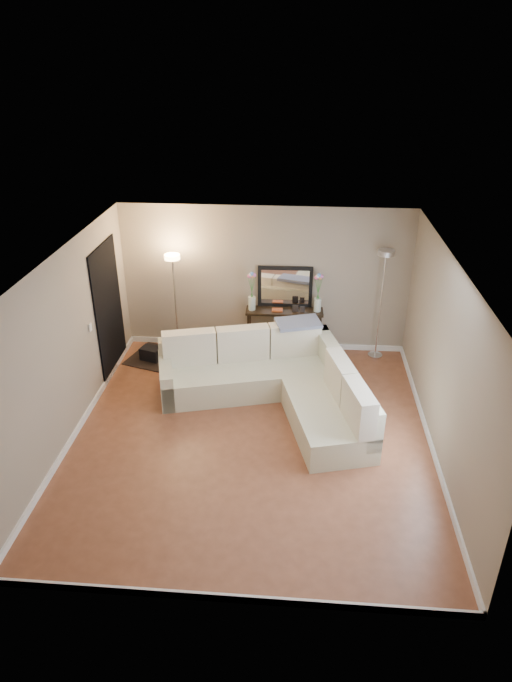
# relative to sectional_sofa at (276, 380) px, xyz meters

# --- Properties ---
(floor) EXTENTS (5.00, 5.50, 0.01)m
(floor) POSITION_rel_sectional_sofa_xyz_m (-0.30, -0.94, -0.37)
(floor) COLOR brown
(floor) RESTS_ON ground
(ceiling) EXTENTS (5.00, 5.50, 0.01)m
(ceiling) POSITION_rel_sectional_sofa_xyz_m (-0.30, -0.94, 2.24)
(ceiling) COLOR white
(ceiling) RESTS_ON ground
(wall_back) EXTENTS (5.00, 0.02, 2.60)m
(wall_back) POSITION_rel_sectional_sofa_xyz_m (-0.30, 1.82, 0.94)
(wall_back) COLOR gray
(wall_back) RESTS_ON ground
(wall_front) EXTENTS (5.00, 0.02, 2.60)m
(wall_front) POSITION_rel_sectional_sofa_xyz_m (-0.30, -3.70, 0.94)
(wall_front) COLOR gray
(wall_front) RESTS_ON ground
(wall_left) EXTENTS (0.02, 5.50, 2.60)m
(wall_left) POSITION_rel_sectional_sofa_xyz_m (-2.81, -0.94, 0.94)
(wall_left) COLOR gray
(wall_left) RESTS_ON ground
(wall_right) EXTENTS (0.02, 5.50, 2.60)m
(wall_right) POSITION_rel_sectional_sofa_xyz_m (2.21, -0.94, 0.94)
(wall_right) COLOR gray
(wall_right) RESTS_ON ground
(baseboard_back) EXTENTS (5.00, 0.03, 0.10)m
(baseboard_back) POSITION_rel_sectional_sofa_xyz_m (-0.30, 1.80, -0.31)
(baseboard_back) COLOR white
(baseboard_back) RESTS_ON ground
(baseboard_front) EXTENTS (5.00, 0.03, 0.10)m
(baseboard_front) POSITION_rel_sectional_sofa_xyz_m (-0.30, -3.67, -0.31)
(baseboard_front) COLOR white
(baseboard_front) RESTS_ON ground
(baseboard_left) EXTENTS (0.03, 5.50, 0.10)m
(baseboard_left) POSITION_rel_sectional_sofa_xyz_m (-2.79, -0.94, -0.31)
(baseboard_left) COLOR white
(baseboard_left) RESTS_ON ground
(baseboard_right) EXTENTS (0.03, 5.50, 0.10)m
(baseboard_right) POSITION_rel_sectional_sofa_xyz_m (2.18, -0.94, -0.31)
(baseboard_right) COLOR white
(baseboard_right) RESTS_ON ground
(doorway) EXTENTS (0.02, 1.20, 2.20)m
(doorway) POSITION_rel_sectional_sofa_xyz_m (-2.78, 0.76, 0.74)
(doorway) COLOR black
(doorway) RESTS_ON ground
(switch_plate) EXTENTS (0.02, 0.08, 0.12)m
(switch_plate) POSITION_rel_sectional_sofa_xyz_m (-2.78, -0.09, 0.84)
(switch_plate) COLOR white
(switch_plate) RESTS_ON ground
(sectional_sofa) EXTENTS (3.37, 2.82, 0.98)m
(sectional_sofa) POSITION_rel_sectional_sofa_xyz_m (0.00, 0.00, 0.00)
(sectional_sofa) COLOR beige
(sectional_sofa) RESTS_ON floor
(throw_blanket) EXTENTS (0.79, 0.60, 0.09)m
(throw_blanket) POSITION_rel_sectional_sofa_xyz_m (0.30, 0.78, 0.62)
(throw_blanket) COLOR slate
(throw_blanket) RESTS_ON sectional_sofa
(console_table) EXTENTS (1.35, 0.39, 0.83)m
(console_table) POSITION_rel_sectional_sofa_xyz_m (-0.03, 1.60, 0.10)
(console_table) COLOR black
(console_table) RESTS_ON floor
(leaning_mirror) EXTENTS (0.95, 0.07, 0.74)m
(leaning_mirror) POSITION_rel_sectional_sofa_xyz_m (0.05, 1.77, 0.84)
(leaning_mirror) COLOR black
(leaning_mirror) RESTS_ON console_table
(table_decor) EXTENTS (0.57, 0.13, 0.13)m
(table_decor) POSITION_rel_sectional_sofa_xyz_m (0.05, 1.56, 0.49)
(table_decor) COLOR #C44F22
(table_decor) RESTS_ON console_table
(flower_vase_left) EXTENTS (0.15, 0.13, 0.71)m
(flower_vase_left) POSITION_rel_sectional_sofa_xyz_m (-0.51, 1.59, 0.75)
(flower_vase_left) COLOR silver
(flower_vase_left) RESTS_ON console_table
(flower_vase_right) EXTENTS (0.15, 0.13, 0.71)m
(flower_vase_right) POSITION_rel_sectional_sofa_xyz_m (0.62, 1.61, 0.75)
(flower_vase_right) COLOR silver
(flower_vase_right) RESTS_ON console_table
(floor_lamp_lit) EXTENTS (0.32, 0.32, 1.84)m
(floor_lamp_lit) POSITION_rel_sectional_sofa_xyz_m (-1.84, 1.47, 0.93)
(floor_lamp_lit) COLOR silver
(floor_lamp_lit) RESTS_ON floor
(floor_lamp_unlit) EXTENTS (0.33, 0.33, 1.97)m
(floor_lamp_unlit) POSITION_rel_sectional_sofa_xyz_m (1.69, 1.58, 1.03)
(floor_lamp_unlit) COLOR silver
(floor_lamp_unlit) RESTS_ON floor
(charcoal_rug) EXTENTS (1.41, 1.21, 0.02)m
(charcoal_rug) POSITION_rel_sectional_sofa_xyz_m (-2.04, 1.16, -0.35)
(charcoal_rug) COLOR black
(charcoal_rug) RESTS_ON floor
(black_bag) EXTENTS (0.39, 0.33, 0.22)m
(black_bag) POSITION_rel_sectional_sofa_xyz_m (-2.26, 1.12, -0.24)
(black_bag) COLOR black
(black_bag) RESTS_ON charcoal_rug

